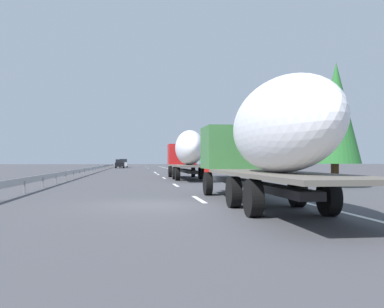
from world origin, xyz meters
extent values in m
plane|color=#424247|center=(40.00, 0.00, 0.00)|extent=(260.00, 260.00, 0.00)
cube|color=white|center=(2.00, -1.80, 0.00)|extent=(3.20, 0.20, 0.01)
cube|color=white|center=(12.07, -1.80, 0.00)|extent=(3.20, 0.20, 0.01)
cube|color=white|center=(23.35, -1.80, 0.00)|extent=(3.20, 0.20, 0.01)
cube|color=white|center=(33.69, -1.80, 0.00)|extent=(3.20, 0.20, 0.01)
cube|color=white|center=(38.79, -1.80, 0.00)|extent=(3.20, 0.20, 0.01)
cube|color=white|center=(42.36, -1.80, 0.00)|extent=(3.20, 0.20, 0.01)
cube|color=white|center=(66.88, -1.80, 0.00)|extent=(3.20, 0.20, 0.01)
cube|color=white|center=(66.79, -1.80, 0.00)|extent=(3.20, 0.20, 0.01)
cube|color=white|center=(71.75, -1.80, 0.00)|extent=(3.20, 0.20, 0.01)
cube|color=white|center=(93.02, -1.80, 0.00)|extent=(3.20, 0.20, 0.01)
cube|color=white|center=(45.00, -5.50, 0.00)|extent=(110.00, 0.20, 0.01)
cube|color=#B21919|center=(25.39, -3.60, 2.15)|extent=(2.40, 2.50, 1.90)
cube|color=black|center=(26.49, -3.60, 2.65)|extent=(0.08, 2.12, 0.80)
cube|color=#262628|center=(22.35, -3.60, 0.67)|extent=(11.18, 0.70, 0.24)
cube|color=#59544C|center=(19.31, -3.60, 1.14)|extent=(9.76, 2.50, 0.12)
ellipsoid|color=white|center=(19.64, -3.60, 2.61)|extent=(6.88, 2.20, 2.81)
cube|color=red|center=(14.46, -4.29, 0.90)|extent=(0.04, 0.56, 0.56)
cylinder|color=black|center=(25.39, -2.50, 0.52)|extent=(1.04, 0.30, 1.04)
cylinder|color=black|center=(25.39, -4.70, 0.52)|extent=(1.04, 0.30, 1.04)
cylinder|color=black|center=(20.51, -2.50, 0.52)|extent=(1.04, 0.35, 1.04)
cylinder|color=black|center=(20.51, -4.70, 0.52)|extent=(1.04, 0.35, 1.04)
cylinder|color=black|center=(18.11, -2.50, 0.52)|extent=(1.04, 0.35, 1.04)
cylinder|color=black|center=(18.11, -4.70, 0.52)|extent=(1.04, 0.35, 1.04)
cube|color=#387038|center=(3.98, -3.60, 2.15)|extent=(2.40, 2.50, 1.90)
cube|color=black|center=(5.08, -3.60, 2.65)|extent=(0.08, 2.12, 0.80)
cube|color=#262628|center=(0.79, -3.60, 0.67)|extent=(11.73, 0.70, 0.24)
cube|color=#59544C|center=(-2.39, -3.60, 1.14)|extent=(10.35, 2.50, 0.12)
ellipsoid|color=white|center=(-2.52, -3.60, 2.63)|extent=(7.83, 2.20, 2.85)
cylinder|color=black|center=(3.98, -2.50, 0.52)|extent=(1.04, 0.30, 1.04)
cylinder|color=black|center=(3.98, -4.70, 0.52)|extent=(1.04, 0.30, 1.04)
cylinder|color=black|center=(-1.19, -2.50, 0.52)|extent=(1.04, 0.35, 1.04)
cylinder|color=black|center=(-1.19, -4.70, 0.52)|extent=(1.04, 0.35, 1.04)
cylinder|color=black|center=(-3.59, -2.50, 0.52)|extent=(1.04, 0.35, 1.04)
cylinder|color=black|center=(-3.59, -4.70, 0.52)|extent=(1.04, 0.35, 1.04)
cube|color=#ADB2B7|center=(82.70, 3.38, 0.74)|extent=(4.73, 1.76, 0.84)
cube|color=black|center=(82.35, 3.38, 1.53)|extent=(2.60, 1.55, 0.74)
cylinder|color=black|center=(84.17, 4.16, 0.32)|extent=(0.64, 0.22, 0.64)
cylinder|color=black|center=(84.17, 2.60, 0.32)|extent=(0.64, 0.22, 0.64)
cylinder|color=black|center=(81.24, 4.16, 0.32)|extent=(0.64, 0.22, 0.64)
cylinder|color=black|center=(81.24, 2.60, 0.32)|extent=(0.64, 0.22, 0.64)
cube|color=black|center=(73.74, 3.88, 0.74)|extent=(4.13, 1.79, 0.84)
cube|color=black|center=(73.43, 3.88, 1.47)|extent=(2.27, 1.58, 0.62)
cylinder|color=black|center=(75.02, 4.68, 0.32)|extent=(0.64, 0.22, 0.64)
cylinder|color=black|center=(75.02, 3.09, 0.32)|extent=(0.64, 0.22, 0.64)
cylinder|color=black|center=(72.46, 4.68, 0.32)|extent=(0.64, 0.22, 0.64)
cylinder|color=black|center=(72.46, 3.09, 0.32)|extent=(0.64, 0.22, 0.64)
cylinder|color=gray|center=(35.21, -6.70, 1.31)|extent=(0.10, 0.10, 2.62)
cube|color=#2D569E|center=(35.21, -6.70, 2.97)|extent=(0.06, 0.90, 0.70)
cylinder|color=#472D19|center=(14.31, -13.38, 0.70)|extent=(0.28, 0.28, 1.40)
cone|color=#194C1E|center=(14.31, -13.38, 3.54)|extent=(3.81, 3.81, 4.27)
cylinder|color=#472D19|center=(46.35, -11.87, 0.73)|extent=(0.26, 0.26, 1.47)
cone|color=#1E5B23|center=(46.35, -11.87, 3.56)|extent=(2.90, 2.90, 4.18)
cylinder|color=#472D19|center=(8.59, -10.88, 0.69)|extent=(0.25, 0.25, 1.38)
cone|color=#286B2D|center=(8.59, -10.88, 4.35)|extent=(2.78, 2.78, 5.93)
cylinder|color=#472D19|center=(70.19, -13.10, 0.71)|extent=(0.39, 0.39, 1.41)
cone|color=#286B2D|center=(70.19, -13.10, 3.73)|extent=(2.76, 2.76, 4.63)
cylinder|color=#472D19|center=(55.61, -11.13, 0.77)|extent=(0.27, 0.27, 1.54)
cone|color=#286B2D|center=(55.61, -11.13, 3.75)|extent=(2.54, 2.54, 4.42)
cube|color=#9EA0A5|center=(43.00, 6.00, 0.60)|extent=(94.00, 0.06, 0.32)
cube|color=slate|center=(6.22, 6.00, 0.30)|extent=(0.10, 0.10, 0.60)
cube|color=slate|center=(10.30, 6.00, 0.30)|extent=(0.10, 0.10, 0.60)
cube|color=slate|center=(14.39, 6.00, 0.30)|extent=(0.10, 0.10, 0.60)
cube|color=slate|center=(18.48, 6.00, 0.30)|extent=(0.10, 0.10, 0.60)
cube|color=slate|center=(22.57, 6.00, 0.30)|extent=(0.10, 0.10, 0.60)
cube|color=slate|center=(26.65, 6.00, 0.30)|extent=(0.10, 0.10, 0.60)
cube|color=slate|center=(30.74, 6.00, 0.30)|extent=(0.10, 0.10, 0.60)
cube|color=slate|center=(34.83, 6.00, 0.30)|extent=(0.10, 0.10, 0.60)
cube|color=slate|center=(38.91, 6.00, 0.30)|extent=(0.10, 0.10, 0.60)
cube|color=slate|center=(43.00, 6.00, 0.30)|extent=(0.10, 0.10, 0.60)
cube|color=slate|center=(47.09, 6.00, 0.30)|extent=(0.10, 0.10, 0.60)
cube|color=slate|center=(51.17, 6.00, 0.30)|extent=(0.10, 0.10, 0.60)
cube|color=slate|center=(55.26, 6.00, 0.30)|extent=(0.10, 0.10, 0.60)
cube|color=slate|center=(59.35, 6.00, 0.30)|extent=(0.10, 0.10, 0.60)
cube|color=slate|center=(63.43, 6.00, 0.30)|extent=(0.10, 0.10, 0.60)
cube|color=slate|center=(67.52, 6.00, 0.30)|extent=(0.10, 0.10, 0.60)
cube|color=slate|center=(71.61, 6.00, 0.30)|extent=(0.10, 0.10, 0.60)
cube|color=slate|center=(75.70, 6.00, 0.30)|extent=(0.10, 0.10, 0.60)
cube|color=slate|center=(79.78, 6.00, 0.30)|extent=(0.10, 0.10, 0.60)
cube|color=slate|center=(83.87, 6.00, 0.30)|extent=(0.10, 0.10, 0.60)
cube|color=slate|center=(87.96, 6.00, 0.30)|extent=(0.10, 0.10, 0.60)
camera|label=1|loc=(-15.22, 0.74, 1.57)|focal=40.43mm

